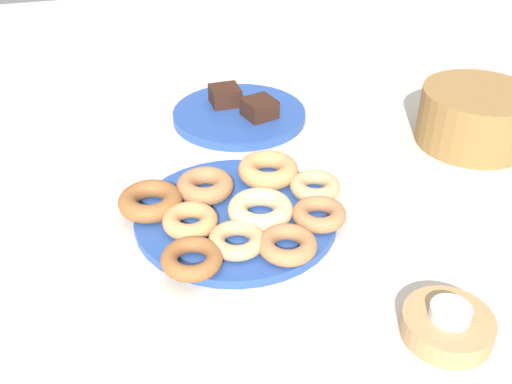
% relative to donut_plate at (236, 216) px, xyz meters
% --- Properties ---
extents(ground_plane, '(2.40, 2.40, 0.00)m').
position_rel_donut_plate_xyz_m(ground_plane, '(0.00, 0.00, -0.01)').
color(ground_plane, beige).
extents(donut_plate, '(0.30, 0.30, 0.01)m').
position_rel_donut_plate_xyz_m(donut_plate, '(0.00, 0.00, 0.00)').
color(donut_plate, '#284C9E').
rests_on(donut_plate, ground_plane).
extents(donut_0, '(0.11, 0.11, 0.02)m').
position_rel_donut_plate_xyz_m(donut_0, '(0.02, -0.07, 0.02)').
color(donut_0, tan).
rests_on(donut_0, donut_plate).
extents(donut_1, '(0.11, 0.11, 0.02)m').
position_rel_donut_plate_xyz_m(donut_1, '(0.05, 0.11, 0.02)').
color(donut_1, '#B27547').
rests_on(donut_1, donut_plate).
extents(donut_2, '(0.12, 0.12, 0.03)m').
position_rel_donut_plate_xyz_m(donut_2, '(-0.06, -0.03, 0.02)').
color(donut_2, '#B27547').
rests_on(donut_2, donut_plate).
extents(donut_3, '(0.10, 0.10, 0.03)m').
position_rel_donut_plate_xyz_m(donut_3, '(-0.08, 0.07, 0.02)').
color(donut_3, tan).
rests_on(donut_3, donut_plate).
extents(donut_4, '(0.09, 0.09, 0.02)m').
position_rel_donut_plate_xyz_m(donut_4, '(0.08, -0.02, 0.02)').
color(donut_4, tan).
rests_on(donut_4, donut_plate).
extents(donut_5, '(0.11, 0.11, 0.02)m').
position_rel_donut_plate_xyz_m(donut_5, '(0.10, 0.05, 0.02)').
color(donut_5, '#B27547').
rests_on(donut_5, donut_plate).
extents(donut_6, '(0.12, 0.12, 0.03)m').
position_rel_donut_plate_xyz_m(donut_6, '(-0.04, -0.12, 0.02)').
color(donut_6, '#995B2D').
rests_on(donut_6, donut_plate).
extents(donut_7, '(0.10, 0.10, 0.02)m').
position_rel_donut_plate_xyz_m(donut_7, '(0.10, -0.08, 0.02)').
color(donut_7, '#995B2D').
rests_on(donut_7, donut_plate).
extents(donut_8, '(0.12, 0.12, 0.03)m').
position_rel_donut_plate_xyz_m(donut_8, '(0.02, 0.03, 0.02)').
color(donut_8, '#EABC84').
rests_on(donut_8, donut_plate).
extents(donut_9, '(0.11, 0.11, 0.02)m').
position_rel_donut_plate_xyz_m(donut_9, '(-0.02, 0.13, 0.02)').
color(donut_9, tan).
rests_on(donut_9, donut_plate).
extents(cake_plate, '(0.25, 0.25, 0.02)m').
position_rel_donut_plate_xyz_m(cake_plate, '(-0.31, 0.08, 0.00)').
color(cake_plate, '#284C9E').
rests_on(cake_plate, ground_plane).
extents(brownie_near, '(0.06, 0.06, 0.03)m').
position_rel_donut_plate_xyz_m(brownie_near, '(-0.35, 0.06, 0.03)').
color(brownie_near, '#381E14').
rests_on(brownie_near, cake_plate).
extents(brownie_far, '(0.07, 0.07, 0.03)m').
position_rel_donut_plate_xyz_m(brownie_far, '(-0.28, 0.11, 0.03)').
color(brownie_far, '#381E14').
rests_on(brownie_far, cake_plate).
extents(candle_holder, '(0.10, 0.10, 0.03)m').
position_rel_donut_plate_xyz_m(candle_holder, '(0.28, 0.18, 0.01)').
color(candle_holder, tan).
rests_on(candle_holder, ground_plane).
extents(tealight, '(0.05, 0.05, 0.01)m').
position_rel_donut_plate_xyz_m(tealight, '(0.28, 0.18, 0.03)').
color(tealight, silver).
rests_on(tealight, candle_holder).
extents(basket, '(0.27, 0.27, 0.10)m').
position_rel_donut_plate_xyz_m(basket, '(-0.12, 0.46, 0.04)').
color(basket, olive).
rests_on(basket, ground_plane).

